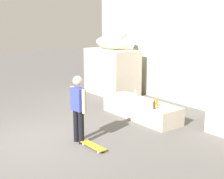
% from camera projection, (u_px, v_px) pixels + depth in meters
% --- Properties ---
extents(ground_plane, '(40.00, 40.00, 0.00)m').
position_uv_depth(ground_plane, '(33.00, 144.00, 8.06)').
color(ground_plane, '#605E5B').
extents(facade_wall, '(10.11, 0.60, 5.13)m').
position_uv_depth(facade_wall, '(197.00, 30.00, 10.95)').
color(facade_wall, '#B9B5A2').
rests_on(facade_wall, ground_plane).
extents(pedestal_left, '(2.14, 1.22, 1.76)m').
position_uv_depth(pedestal_left, '(112.00, 72.00, 12.95)').
color(pedestal_left, beige).
rests_on(pedestal_left, ground_plane).
extents(statue_reclining_left, '(1.68, 0.87, 0.78)m').
position_uv_depth(statue_reclining_left, '(113.00, 42.00, 12.66)').
color(statue_reclining_left, beige).
rests_on(statue_reclining_left, pedestal_left).
extents(ledge_block, '(2.69, 0.88, 0.52)m').
position_uv_depth(ledge_block, '(141.00, 109.00, 10.05)').
color(ledge_block, beige).
rests_on(ledge_block, ground_plane).
extents(skater, '(0.54, 0.24, 1.67)m').
position_uv_depth(skater, '(78.00, 106.00, 7.97)').
color(skater, black).
rests_on(skater, ground_plane).
extents(skateboard, '(0.81, 0.23, 0.08)m').
position_uv_depth(skateboard, '(93.00, 146.00, 7.79)').
color(skateboard, gold).
rests_on(skateboard, ground_plane).
extents(bottle_orange, '(0.07, 0.07, 0.26)m').
position_uv_depth(bottle_orange, '(157.00, 102.00, 9.46)').
color(bottle_orange, orange).
rests_on(bottle_orange, ledge_block).
extents(bottle_clear, '(0.07, 0.07, 0.25)m').
position_uv_depth(bottle_clear, '(135.00, 94.00, 10.48)').
color(bottle_clear, silver).
rests_on(bottle_clear, ledge_block).
extents(bottle_brown, '(0.07, 0.07, 0.27)m').
position_uv_depth(bottle_brown, '(154.00, 105.00, 9.14)').
color(bottle_brown, '#593314').
rests_on(bottle_brown, ledge_block).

